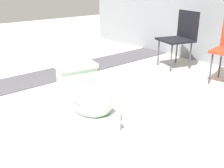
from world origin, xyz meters
The scene contains 4 objects.
ground_plane centered at (0.00, 0.00, 0.00)m, with size 14.00×14.00×0.00m, color #B7B2A8.
gravel_strip centered at (-1.33, 0.50, 0.01)m, with size 0.56×8.00×0.01m, color #423F44.
toilet centered at (0.08, 0.24, 0.22)m, with size 0.69×0.48×0.52m.
folding_chair_left centered at (-0.42, 2.35, 0.51)m, with size 0.56×0.56×0.83m.
Camera 1 is at (1.85, -1.01, 1.20)m, focal length 42.00 mm.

